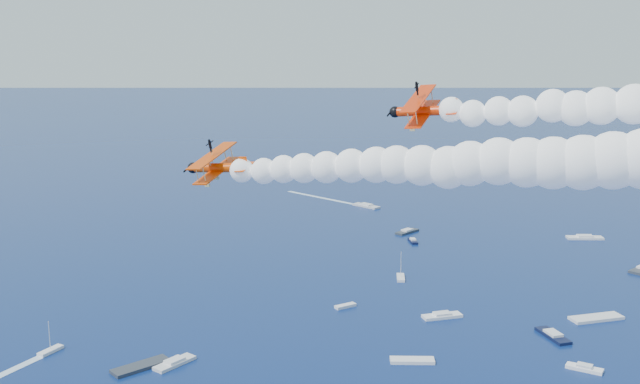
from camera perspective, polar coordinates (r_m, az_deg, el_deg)
The scene contains 5 objects.
biplane_lead at distance 84.16m, azimuth 7.97°, elevation 6.11°, with size 7.93×8.89×5.36m, color red, non-canonical shape.
biplane_trail at distance 87.20m, azimuth -7.65°, elevation 1.84°, with size 8.03×9.00×5.42m, color #E14104, non-canonical shape.
smoke_trail_trail at distance 77.30m, azimuth 9.56°, elevation 2.02°, with size 51.44×17.16×9.96m, color white, non-canonical shape.
spectator_boats at distance 190.77m, azimuth 20.02°, elevation -8.88°, with size 233.71×174.88×0.70m.
boat_wakes at distance 204.26m, azimuth 4.02°, elevation -6.92°, with size 218.43×203.89×0.04m.
Camera 1 is at (41.97, -50.15, 64.78)m, focal length 42.17 mm.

